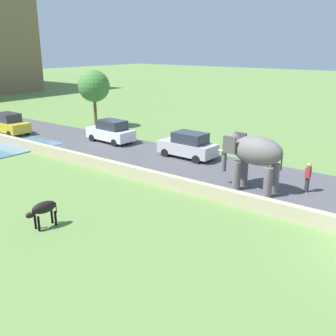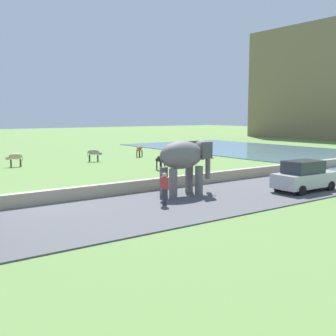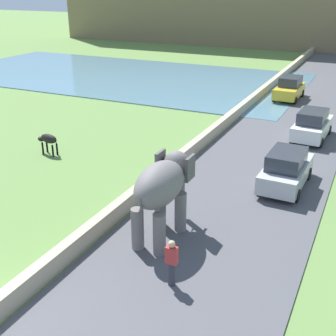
# 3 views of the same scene
# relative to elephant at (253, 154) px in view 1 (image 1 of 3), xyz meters

# --- Properties ---
(road_surface) EXTENTS (7.00, 120.00, 0.06)m
(road_surface) POSITION_rel_elephant_xyz_m (1.58, 13.13, -2.01)
(road_surface) COLOR #4C4C51
(road_surface) RESTS_ON ground
(barrier_wall) EXTENTS (0.40, 110.00, 0.71)m
(barrier_wall) POSITION_rel_elephant_xyz_m (-2.22, 11.13, -1.68)
(barrier_wall) COLOR tan
(barrier_wall) RESTS_ON ground
(elephant) EXTENTS (1.41, 3.47, 2.99)m
(elephant) POSITION_rel_elephant_xyz_m (0.00, 0.00, 0.00)
(elephant) COLOR slate
(elephant) RESTS_ON ground
(person_beside_elephant) EXTENTS (0.36, 0.22, 1.63)m
(person_beside_elephant) POSITION_rel_elephant_xyz_m (1.50, -2.44, -1.16)
(person_beside_elephant) COLOR #33333D
(person_beside_elephant) RESTS_ON ground
(car_white) EXTENTS (1.95, 4.08, 1.80)m
(car_white) POSITION_rel_elephant_xyz_m (3.15, 13.56, -1.14)
(car_white) COLOR white
(car_white) RESTS_ON ground
(car_silver) EXTENTS (1.87, 4.04, 1.80)m
(car_silver) POSITION_rel_elephant_xyz_m (3.15, 6.20, -1.14)
(car_silver) COLOR #B7B7BC
(car_silver) RESTS_ON ground
(car_yellow) EXTENTS (1.90, 4.05, 1.80)m
(car_yellow) POSITION_rel_elephant_xyz_m (0.00, 22.73, -1.14)
(car_yellow) COLOR gold
(car_yellow) RESTS_ON ground
(cow_black) EXTENTS (1.41, 0.57, 1.15)m
(cow_black) POSITION_rel_elephant_xyz_m (-9.29, 4.94, -1.20)
(cow_black) COLOR black
(cow_black) RESTS_ON ground
(tree_near) EXTENTS (2.87, 2.87, 5.26)m
(tree_near) POSITION_rel_elephant_xyz_m (6.50, 18.97, 1.76)
(tree_near) COLOR brown
(tree_near) RESTS_ON ground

